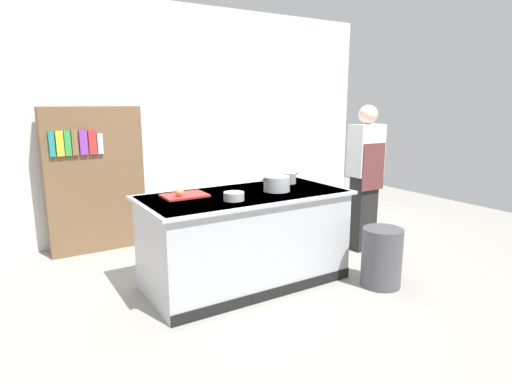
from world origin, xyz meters
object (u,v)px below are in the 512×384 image
(sauce_pan, at_px, (289,178))
(person_chef, at_px, (365,175))
(stock_pot, at_px, (277,184))
(trash_bin, at_px, (382,257))
(onion, at_px, (179,192))
(bookshelf, at_px, (95,179))
(mixing_bowl, at_px, (234,196))

(sauce_pan, distance_m, person_chef, 1.05)
(stock_pot, relative_size, trash_bin, 0.57)
(sauce_pan, relative_size, trash_bin, 0.38)
(onion, distance_m, person_chef, 2.31)
(onion, height_order, stock_pot, stock_pot)
(onion, bearing_deg, stock_pot, -11.77)
(trash_bin, bearing_deg, onion, 152.32)
(onion, distance_m, trash_bin, 2.02)
(stock_pot, xyz_separation_m, person_chef, (1.38, 0.17, -0.06))
(sauce_pan, bearing_deg, trash_bin, -65.75)
(person_chef, bearing_deg, bookshelf, 62.52)
(sauce_pan, bearing_deg, mixing_bowl, -156.26)
(sauce_pan, height_order, trash_bin, sauce_pan)
(stock_pot, distance_m, bookshelf, 2.29)
(sauce_pan, height_order, bookshelf, bookshelf)
(stock_pot, height_order, mixing_bowl, stock_pot)
(mixing_bowl, xyz_separation_m, person_chef, (1.93, 0.30, -0.02))
(onion, xyz_separation_m, person_chef, (2.31, -0.02, -0.05))
(stock_pot, xyz_separation_m, sauce_pan, (0.33, 0.26, -0.02))
(sauce_pan, xyz_separation_m, person_chef, (1.04, -0.09, -0.04))
(mixing_bowl, distance_m, trash_bin, 1.56)
(stock_pot, bearing_deg, sauce_pan, 37.56)
(stock_pot, bearing_deg, trash_bin, -42.39)
(onion, height_order, mixing_bowl, onion)
(sauce_pan, xyz_separation_m, mixing_bowl, (-0.88, -0.39, -0.02))
(stock_pot, distance_m, person_chef, 1.39)
(sauce_pan, distance_m, mixing_bowl, 0.96)
(stock_pot, bearing_deg, bookshelf, 125.46)
(sauce_pan, distance_m, trash_bin, 1.24)
(onion, distance_m, mixing_bowl, 0.50)
(trash_bin, height_order, person_chef, person_chef)
(onion, height_order, sauce_pan, sauce_pan)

